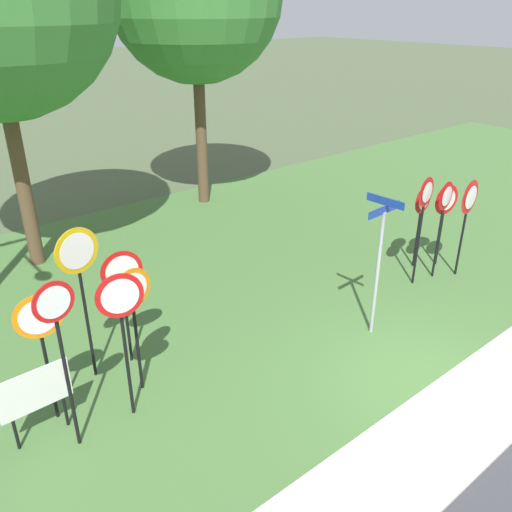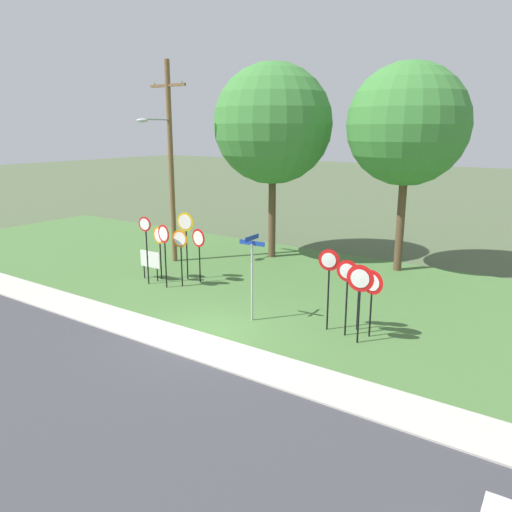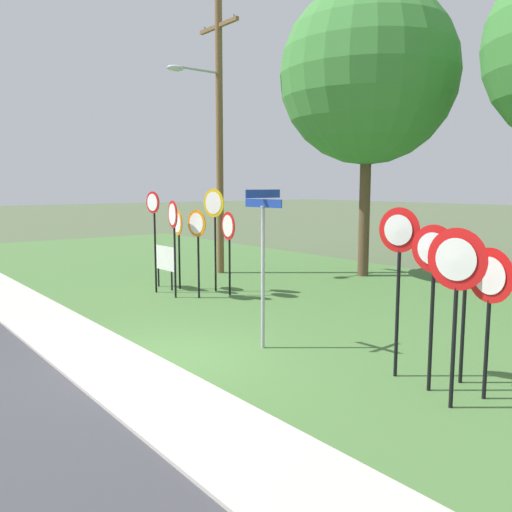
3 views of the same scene
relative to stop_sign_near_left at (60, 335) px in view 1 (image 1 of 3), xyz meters
name	(u,v)px [view 1 (image 1 of 3)]	position (x,y,z in m)	size (l,w,h in m)	color
ground_plane	(429,387)	(5.35, -2.65, -2.04)	(160.00, 160.00, 0.00)	#4C5B3D
sidewalk_strip	(471,410)	(5.35, -3.45, -2.01)	(44.00, 1.60, 0.06)	#BCB7AD
grass_median	(227,269)	(5.35, 3.35, -2.02)	(44.00, 12.00, 0.04)	#477038
stop_sign_near_left	(60,335)	(0.00, 0.00, 0.00)	(0.60, 0.12, 2.84)	black
stop_sign_near_right	(134,305)	(1.39, 0.54, -0.29)	(0.70, 0.13, 2.36)	black
stop_sign_far_left	(122,316)	(0.97, 0.07, -0.10)	(0.72, 0.17, 2.61)	black
stop_sign_far_center	(41,332)	(-0.04, 0.78, -0.33)	(0.72, 0.14, 2.30)	black
stop_sign_far_right	(80,271)	(0.91, 1.41, 0.14)	(0.79, 0.17, 2.91)	black
stop_sign_center_tall	(123,283)	(1.62, 1.39, -0.33)	(0.75, 0.14, 2.30)	black
yield_sign_near_left	(422,208)	(9.15, 0.37, -0.41)	(0.69, 0.11, 2.15)	black
yield_sign_near_right	(469,205)	(9.58, -0.58, -0.17)	(0.83, 0.12, 2.45)	black
yield_sign_far_left	(444,208)	(9.04, -0.28, -0.18)	(0.69, 0.12, 2.45)	black
yield_sign_far_right	(425,206)	(8.36, -0.17, -0.01)	(0.69, 0.13, 2.67)	black
yield_sign_center	(446,207)	(9.70, 0.07, -0.41)	(0.76, 0.18, 2.16)	black
street_name_post	(379,255)	(5.91, -0.86, -0.26)	(0.96, 0.82, 2.92)	#9EA0A8
notice_board	(35,394)	(-0.37, 0.51, -1.17)	(1.10, 0.07, 1.25)	black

